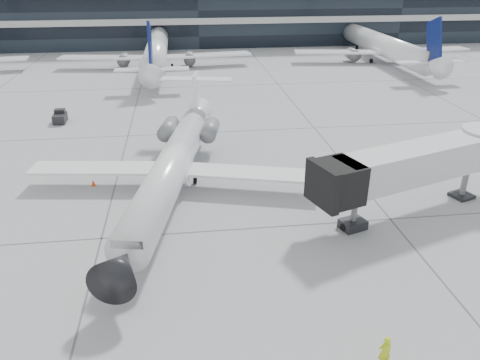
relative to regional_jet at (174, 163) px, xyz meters
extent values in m
plane|color=#99999C|center=(5.13, -6.82, -2.28)|extent=(220.00, 220.00, 0.00)
cube|color=black|center=(5.13, 75.18, 2.72)|extent=(170.00, 22.00, 10.00)
cylinder|color=white|center=(-0.17, -0.82, -0.07)|extent=(7.21, 23.11, 2.60)
cone|color=black|center=(-2.78, -13.43, -0.07)|extent=(3.09, 3.16, 2.60)
cone|color=white|center=(2.48, 11.98, 0.22)|extent=(3.04, 3.51, 2.47)
cube|color=white|center=(-6.09, 1.38, -0.74)|extent=(10.81, 3.89, 0.21)
cube|color=white|center=(6.14, -1.15, -0.74)|extent=(10.85, 5.26, 0.21)
cylinder|color=slate|center=(-0.46, 7.29, 0.31)|extent=(2.07, 3.49, 1.44)
cylinder|color=slate|center=(3.31, 6.51, 0.31)|extent=(2.07, 3.49, 1.44)
cube|color=white|center=(2.36, 11.41, 2.24)|extent=(0.77, 2.50, 4.33)
cube|color=white|center=(2.44, 11.79, 3.77)|extent=(7.09, 2.91, 0.15)
cylinder|color=black|center=(-2.02, -9.76, -2.01)|extent=(0.28, 0.56, 0.54)
cylinder|color=black|center=(-1.19, 1.35, -1.97)|extent=(0.35, 0.65, 0.62)
cylinder|color=black|center=(1.63, 0.77, -1.97)|extent=(0.35, 0.65, 0.62)
cube|color=silver|center=(16.80, -6.05, 1.67)|extent=(12.99, 6.60, 2.39)
cube|color=black|center=(10.54, -8.19, 1.58)|extent=(3.21, 3.55, 2.57)
cylinder|color=slate|center=(12.02, -7.69, -1.00)|extent=(0.40, 0.40, 2.57)
cube|color=black|center=(12.02, -7.69, -1.96)|extent=(1.98, 1.75, 0.64)
cylinder|color=slate|center=(22.01, -4.26, -0.90)|extent=(0.46, 0.46, 2.75)
imported|color=#C1E117|center=(9.26, -19.42, -1.42)|extent=(0.66, 0.46, 1.72)
cone|color=#FF4E0D|center=(-6.61, 1.45, -2.02)|extent=(0.33, 0.33, 0.51)
cube|color=#FF4E0D|center=(-6.61, 1.45, -2.27)|extent=(0.40, 0.40, 0.03)
cube|color=black|center=(-12.81, 18.65, -1.73)|extent=(1.38, 2.25, 0.91)
cube|color=black|center=(-12.82, 19.15, -1.12)|extent=(1.13, 0.94, 0.50)
cylinder|color=black|center=(-13.38, 19.43, -2.06)|extent=(0.20, 0.45, 0.44)
cylinder|color=black|center=(-12.28, 19.47, -2.06)|extent=(0.20, 0.45, 0.44)
cylinder|color=black|center=(-13.33, 17.82, -2.06)|extent=(0.20, 0.45, 0.44)
cylinder|color=black|center=(-12.23, 17.86, -2.06)|extent=(0.20, 0.45, 0.44)
camera|label=1|loc=(0.87, -34.01, 14.41)|focal=35.00mm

